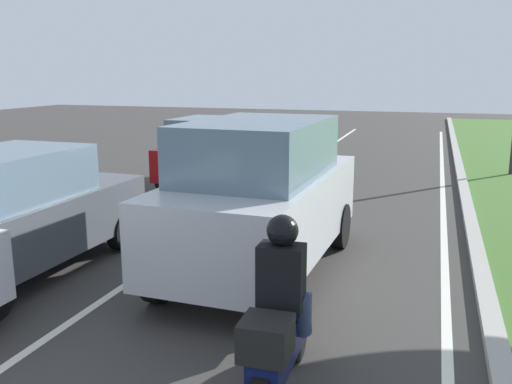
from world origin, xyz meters
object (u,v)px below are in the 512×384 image
object	(u,v)px
motorcycle	(280,343)
rider_person	(282,275)
car_suv_ahead	(261,196)
car_hatchback_far	(210,151)
car_sedan_left_lane	(16,214)

from	to	relation	value
motorcycle	rider_person	xyz separation A→B (m)	(-0.00, 0.05, 0.62)
car_suv_ahead	rider_person	xyz separation A→B (m)	(1.16, -3.07, 0.02)
car_suv_ahead	car_hatchback_far	bearing A→B (deg)	121.03
car_sedan_left_lane	motorcycle	xyz separation A→B (m)	(4.55, -1.93, -0.35)
car_suv_ahead	car_sedan_left_lane	bearing A→B (deg)	-158.82
car_sedan_left_lane	motorcycle	distance (m)	4.95
car_hatchback_far	motorcycle	distance (m)	10.10
car_sedan_left_lane	car_hatchback_far	world-z (taller)	car_sedan_left_lane
car_sedan_left_lane	motorcycle	world-z (taller)	car_sedan_left_lane
car_suv_ahead	motorcycle	size ratio (longest dim) A/B	2.40
car_suv_ahead	car_sedan_left_lane	size ratio (longest dim) A/B	1.06
car_suv_ahead	motorcycle	distance (m)	3.38
car_sedan_left_lane	motorcycle	bearing A→B (deg)	-22.52
car_sedan_left_lane	car_hatchback_far	size ratio (longest dim) A/B	1.16
car_hatchback_far	rider_person	world-z (taller)	car_hatchback_far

